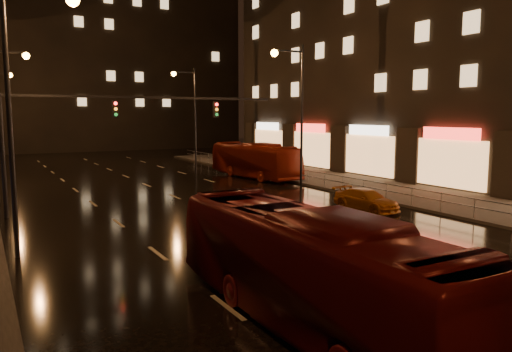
% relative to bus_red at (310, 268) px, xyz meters
% --- Properties ---
extents(ground, '(140.00, 140.00, 0.00)m').
position_rel_bus_red_xyz_m(ground, '(3.74, 18.00, -1.44)').
color(ground, black).
rests_on(ground, ground).
extents(sidewalk_right, '(7.00, 70.00, 0.15)m').
position_rel_bus_red_xyz_m(sidewalk_right, '(17.24, 13.00, -1.37)').
color(sidewalk_right, '#38332D').
rests_on(sidewalk_right, ground).
extents(building_distant, '(44.00, 16.00, 36.00)m').
position_rel_bus_red_xyz_m(building_distant, '(7.74, 70.00, 16.56)').
color(building_distant, black).
rests_on(building_distant, ground).
extents(traffic_signal, '(15.31, 0.32, 6.20)m').
position_rel_bus_red_xyz_m(traffic_signal, '(-1.32, 18.00, 3.29)').
color(traffic_signal, black).
rests_on(traffic_signal, ground).
extents(railing_right, '(0.05, 56.00, 1.00)m').
position_rel_bus_red_xyz_m(railing_right, '(13.94, 16.00, -0.54)').
color(railing_right, '#99999E').
rests_on(railing_right, sidewalk_right).
extents(bus_red, '(2.43, 10.35, 2.88)m').
position_rel_bus_red_xyz_m(bus_red, '(0.00, 0.00, 0.00)').
color(bus_red, '#620E0E').
rests_on(bus_red, ground).
extents(bus_curb, '(3.04, 10.39, 2.86)m').
position_rel_bus_red_xyz_m(bus_curb, '(12.74, 25.92, -0.01)').
color(bus_curb, maroon).
rests_on(bus_curb, ground).
extents(taxi_near, '(1.68, 3.85, 1.29)m').
position_rel_bus_red_xyz_m(taxi_near, '(4.50, 1.63, -0.79)').
color(taxi_near, orange).
rests_on(taxi_near, ground).
extents(taxi_far, '(2.04, 4.08, 1.14)m').
position_rel_bus_red_xyz_m(taxi_far, '(11.28, 10.71, -0.87)').
color(taxi_far, '#C46412').
rests_on(taxi_far, ground).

